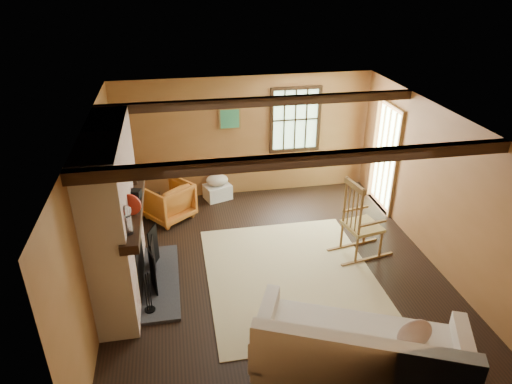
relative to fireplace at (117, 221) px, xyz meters
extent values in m
plane|color=black|center=(2.23, 0.00, -1.10)|extent=(5.50, 5.50, 0.00)
cube|color=#925D34|center=(2.23, 2.75, 0.10)|extent=(5.00, 0.02, 2.40)
cube|color=#925D34|center=(2.23, -2.75, 0.10)|extent=(5.00, 0.02, 2.40)
cube|color=#925D34|center=(-0.27, 0.00, 0.10)|extent=(0.02, 5.50, 2.40)
cube|color=#925D34|center=(4.73, 0.00, 0.10)|extent=(0.02, 5.50, 2.40)
cube|color=silver|center=(2.23, 0.00, 1.30)|extent=(5.00, 5.50, 0.02)
cube|color=#2F1E0F|center=(2.23, -1.20, 1.23)|extent=(5.00, 0.12, 0.14)
cube|color=#2F1E0F|center=(2.23, 1.20, 1.23)|extent=(5.00, 0.12, 0.14)
cube|color=#2F1E0F|center=(3.23, 2.72, 0.40)|extent=(1.02, 0.06, 1.32)
cube|color=#AEDFAB|center=(3.23, 2.75, 0.40)|extent=(0.90, 0.01, 1.20)
cube|color=#2F1E0F|center=(3.23, 2.73, 0.40)|extent=(0.90, 0.03, 0.02)
cube|color=brown|center=(4.70, 1.70, -0.10)|extent=(0.06, 1.00, 2.06)
cube|color=#AEDFAB|center=(4.73, 1.70, -0.10)|extent=(0.01, 0.80, 1.85)
cube|color=brown|center=(1.93, 2.72, 0.50)|extent=(0.42, 0.03, 0.42)
cube|color=#246D5D|center=(1.93, 2.71, 0.50)|extent=(0.36, 0.01, 0.36)
cube|color=#935338|center=(-0.02, 0.00, 0.10)|extent=(0.50, 2.20, 2.40)
cube|color=black|center=(0.05, 0.00, -0.65)|extent=(0.38, 1.00, 0.85)
cube|color=#313135|center=(0.48, 0.00, -1.08)|extent=(0.55, 1.80, 0.05)
cube|color=#2F1E0F|center=(0.26, 0.00, 0.25)|extent=(0.22, 2.30, 0.12)
cube|color=black|center=(0.41, -0.22, -0.74)|extent=(0.10, 0.31, 0.64)
cube|color=black|center=(0.41, 0.11, -0.74)|extent=(0.04, 0.32, 0.64)
cube|color=black|center=(0.41, 0.43, -0.74)|extent=(0.13, 0.30, 0.64)
cylinder|color=black|center=(0.35, -0.66, -1.04)|extent=(0.15, 0.15, 0.02)
cylinder|color=black|center=(0.32, -0.68, -0.75)|extent=(0.01, 0.01, 0.60)
cylinder|color=black|center=(0.35, -0.66, -0.75)|extent=(0.01, 0.01, 0.60)
cylinder|color=black|center=(0.37, -0.63, -0.75)|extent=(0.01, 0.01, 0.60)
cylinder|color=silver|center=(0.25, -0.86, 0.43)|extent=(0.11, 0.11, 0.24)
sphere|color=silver|center=(0.25, -0.86, 0.61)|extent=(0.13, 0.13, 0.13)
cylinder|color=#AE2513|center=(0.25, -0.41, 0.45)|extent=(0.29, 0.11, 0.29)
cube|color=black|center=(0.25, 0.06, 0.36)|extent=(0.24, 0.19, 0.12)
cylinder|color=#2F1E0F|center=(0.25, 0.50, 0.36)|extent=(0.09, 0.09, 0.11)
cylinder|color=#2F1E0F|center=(0.25, 0.55, 0.35)|extent=(0.08, 0.08, 0.09)
cube|color=tan|center=(2.43, -0.20, -1.10)|extent=(2.50, 3.00, 0.01)
cube|color=tan|center=(3.70, 0.19, -0.60)|extent=(0.61, 0.63, 0.06)
cube|color=brown|center=(3.48, 0.15, 0.15)|extent=(0.15, 0.52, 0.09)
cylinder|color=brown|center=(3.96, 0.02, -0.85)|extent=(0.04, 0.04, 0.49)
cylinder|color=brown|center=(3.88, 0.46, -0.85)|extent=(0.04, 0.04, 0.49)
cylinder|color=brown|center=(3.52, -0.07, -0.85)|extent=(0.04, 0.04, 0.49)
cylinder|color=brown|center=(3.44, 0.37, -0.85)|extent=(0.04, 0.04, 0.49)
cylinder|color=brown|center=(3.52, -0.07, -0.21)|extent=(0.04, 0.04, 0.84)
cylinder|color=brown|center=(3.44, 0.37, -0.21)|extent=(0.04, 0.04, 0.84)
cylinder|color=brown|center=(3.50, 0.04, -0.23)|extent=(0.02, 0.02, 0.70)
cylinder|color=brown|center=(3.48, 0.15, -0.23)|extent=(0.02, 0.02, 0.70)
cylinder|color=brown|center=(3.46, 0.26, -0.23)|extent=(0.02, 0.02, 0.70)
cube|color=brown|center=(3.74, -0.05, -0.41)|extent=(0.47, 0.13, 0.03)
cube|color=brown|center=(3.65, 0.44, -0.41)|extent=(0.47, 0.13, 0.03)
cube|color=brown|center=(3.74, -0.03, -1.09)|extent=(0.94, 0.22, 0.03)
cube|color=brown|center=(3.66, 0.41, -1.09)|extent=(0.94, 0.22, 0.03)
cube|color=beige|center=(2.71, -2.14, -0.85)|extent=(2.49, 1.85, 0.50)
cube|color=beige|center=(2.54, -2.54, -0.48)|extent=(2.15, 1.07, 0.63)
cube|color=beige|center=(1.72, -1.71, -0.63)|extent=(0.55, 1.00, 0.45)
cube|color=beige|center=(3.70, -2.57, -0.63)|extent=(0.55, 1.00, 0.45)
ellipsoid|color=beige|center=(3.28, -2.26, -0.48)|extent=(0.43, 0.29, 0.41)
cylinder|color=#543224|center=(0.05, 2.60, -1.05)|extent=(0.38, 0.11, 0.11)
cylinder|color=#543224|center=(0.17, 2.60, -1.05)|extent=(0.38, 0.11, 0.11)
cylinder|color=#543224|center=(0.30, 2.60, -1.05)|extent=(0.38, 0.11, 0.11)
cylinder|color=#543224|center=(0.05, 2.60, -0.93)|extent=(0.38, 0.11, 0.11)
cylinder|color=#543224|center=(0.17, 2.60, -0.93)|extent=(0.38, 0.11, 0.11)
cylinder|color=#543224|center=(0.30, 2.60, -0.93)|extent=(0.38, 0.11, 0.11)
cube|color=white|center=(1.62, 2.55, -0.95)|extent=(0.60, 0.52, 0.30)
ellipsoid|color=beige|center=(1.62, 2.55, -0.69)|extent=(0.50, 0.44, 0.22)
imported|color=#BF6026|center=(0.64, 1.93, -0.75)|extent=(1.08, 1.08, 0.71)
camera|label=1|loc=(0.88, -5.64, 3.16)|focal=32.00mm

